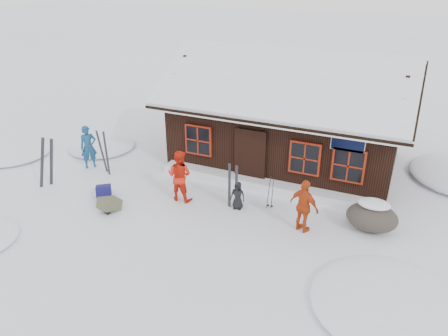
{
  "coord_description": "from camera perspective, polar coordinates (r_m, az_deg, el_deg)",
  "views": [
    {
      "loc": [
        5.64,
        -10.53,
        7.24
      ],
      "look_at": [
        0.64,
        0.78,
        1.3
      ],
      "focal_mm": 35.0,
      "sensor_mm": 36.0,
      "label": 1
    }
  ],
  "objects": [
    {
      "name": "ski_pair_mid",
      "position": [
        16.67,
        -15.38,
        1.93
      ],
      "size": [
        0.56,
        0.22,
        1.68
      ],
      "rotation": [
        0.0,
        0.0,
        -0.27
      ],
      "color": "black",
      "rests_on": "ground"
    },
    {
      "name": "snow_mounds",
      "position": [
        14.89,
        5.27,
        -3.55
      ],
      "size": [
        20.6,
        13.2,
        0.48
      ],
      "color": "white",
      "rests_on": "ground"
    },
    {
      "name": "boulder",
      "position": [
        13.54,
        18.77,
        -6.01
      ],
      "size": [
        1.49,
        1.12,
        0.86
      ],
      "color": "#433C36",
      "rests_on": "ground"
    },
    {
      "name": "ski_pair_left",
      "position": [
        16.28,
        -22.15,
        0.65
      ],
      "size": [
        0.63,
        0.43,
        1.84
      ],
      "rotation": [
        0.0,
        0.0,
        0.58
      ],
      "color": "black",
      "rests_on": "ground"
    },
    {
      "name": "skier_orange_left",
      "position": [
        14.27,
        -5.83,
        -0.99
      ],
      "size": [
        0.85,
        0.67,
        1.75
      ],
      "primitive_type": "imported",
      "rotation": [
        0.0,
        0.0,
        3.15
      ],
      "color": "red",
      "rests_on": "ground"
    },
    {
      "name": "ski_pair_right",
      "position": [
        13.75,
        1.17,
        -2.54
      ],
      "size": [
        0.35,
        0.09,
        1.59
      ],
      "rotation": [
        0.0,
        0.0,
        -0.18
      ],
      "color": "black",
      "rests_on": "ground"
    },
    {
      "name": "skier_orange_right",
      "position": [
        12.78,
        10.43,
        -4.95
      ],
      "size": [
        1.04,
        0.74,
        1.65
      ],
      "primitive_type": "imported",
      "rotation": [
        0.0,
        0.0,
        2.75
      ],
      "color": "#BC3D13",
      "rests_on": "ground"
    },
    {
      "name": "skier_teal",
      "position": [
        17.25,
        -17.28,
        2.63
      ],
      "size": [
        0.69,
        0.72,
        1.66
      ],
      "primitive_type": "imported",
      "rotation": [
        0.0,
        0.0,
        0.87
      ],
      "color": "navy",
      "rests_on": "ground"
    },
    {
      "name": "backpack_blue",
      "position": [
        15.16,
        -15.41,
        -3.15
      ],
      "size": [
        0.76,
        0.79,
        0.34
      ],
      "primitive_type": "cube",
      "rotation": [
        0.0,
        0.0,
        0.65
      ],
      "color": "#151354",
      "rests_on": "ground"
    },
    {
      "name": "snow_drift",
      "position": [
        15.18,
        5.23,
        -2.21
      ],
      "size": [
        7.6,
        0.6,
        0.35
      ],
      "primitive_type": "cube",
      "color": "white",
      "rests_on": "ground"
    },
    {
      "name": "ski_poles",
      "position": [
        13.91,
        6.09,
        -3.28
      ],
      "size": [
        0.21,
        0.1,
        1.16
      ],
      "color": "black",
      "rests_on": "ground"
    },
    {
      "name": "skier_crouched",
      "position": [
        13.86,
        1.81,
        -3.6
      ],
      "size": [
        0.5,
        0.36,
        0.94
      ],
      "primitive_type": "imported",
      "rotation": [
        0.0,
        0.0,
        0.13
      ],
      "color": "black",
      "rests_on": "ground"
    },
    {
      "name": "ground",
      "position": [
        13.96,
        -3.71,
        -5.63
      ],
      "size": [
        120.0,
        120.0,
        0.0
      ],
      "primitive_type": "plane",
      "color": "white",
      "rests_on": "ground"
    },
    {
      "name": "mountain_hut",
      "position": [
        17.02,
        8.45,
        5.93
      ],
      "size": [
        8.9,
        6.09,
        4.42
      ],
      "color": "black",
      "rests_on": "ground"
    },
    {
      "name": "backpack_olive",
      "position": [
        14.32,
        -14.7,
        -4.85
      ],
      "size": [
        0.64,
        0.75,
        0.34
      ],
      "primitive_type": "cube",
      "rotation": [
        0.0,
        0.0,
        -0.3
      ],
      "color": "#4F5039",
      "rests_on": "ground"
    }
  ]
}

